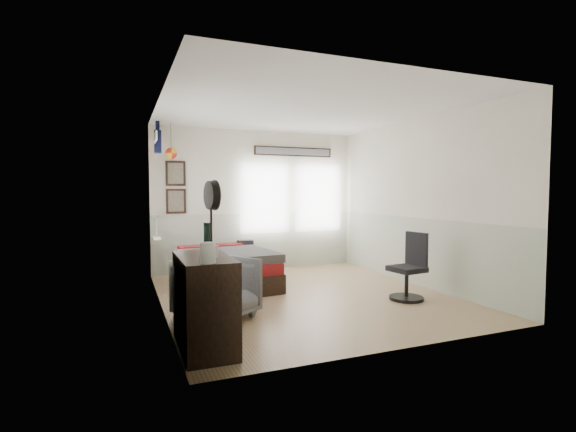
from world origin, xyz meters
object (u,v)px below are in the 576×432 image
Objects in this scene: bed at (225,269)px; dresser at (204,302)px; task_chair at (409,272)px; armchair at (217,288)px; nightstand at (245,261)px.

dresser is at bearing -112.84° from bed.
task_chair is at bearing -43.41° from bed.
nightstand is (1.07, 2.51, -0.14)m from armchair.
dresser is (-0.79, -2.51, 0.16)m from bed.
armchair is (-0.48, -1.62, 0.08)m from bed.
dresser is 3.68m from nightstand.
task_chair is (1.64, -2.64, 0.16)m from nightstand.
dresser is 2.19× the size of nightstand.
nightstand is at bearing 114.42° from task_chair.
task_chair is (2.24, -1.75, 0.10)m from bed.
task_chair is (3.03, 0.76, -0.06)m from dresser.
dresser reaches higher than bed.
bed is at bearing 43.24° from armchair.
armchair reaches higher than nightstand.
bed is at bearing 134.49° from task_chair.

